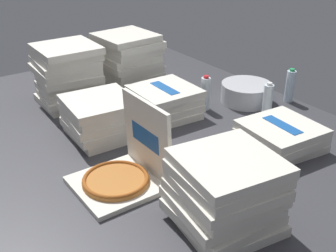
{
  "coord_description": "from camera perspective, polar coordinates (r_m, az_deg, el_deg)",
  "views": [
    {
      "loc": [
        1.65,
        -1.03,
        1.13
      ],
      "look_at": [
        0.06,
        0.1,
        0.14
      ],
      "focal_mm": 44.87,
      "sensor_mm": 36.0,
      "label": 1
    }
  ],
  "objects": [
    {
      "name": "pizza_stack_left_far",
      "position": [
        3.0,
        -5.39,
        8.67
      ],
      "size": [
        0.41,
        0.41,
        0.39
      ],
      "color": "silver",
      "rests_on": "ground_plane"
    },
    {
      "name": "water_bottle_0",
      "position": [
        2.63,
        13.37,
        3.32
      ],
      "size": [
        0.06,
        0.06,
        0.23
      ],
      "color": "white",
      "rests_on": "ground_plane"
    },
    {
      "name": "water_bottle_2",
      "position": [
        2.9,
        16.19,
        5.26
      ],
      "size": [
        0.06,
        0.06,
        0.23
      ],
      "color": "silver",
      "rests_on": "ground_plane"
    },
    {
      "name": "ice_bucket",
      "position": [
        2.84,
        10.59,
        4.46
      ],
      "size": [
        0.33,
        0.33,
        0.13
      ],
      "primitive_type": "cylinder",
      "color": "#B7BABF",
      "rests_on": "ground_plane"
    },
    {
      "name": "pizza_stack_left_mid",
      "position": [
        2.38,
        -9.01,
        1.19
      ],
      "size": [
        0.41,
        0.41,
        0.22
      ],
      "color": "silver",
      "rests_on": "ground_plane"
    },
    {
      "name": "pizza_stack_left_near",
      "position": [
        2.6,
        -0.54,
        3.35
      ],
      "size": [
        0.41,
        0.41,
        0.18
      ],
      "color": "silver",
      "rests_on": "ground_plane"
    },
    {
      "name": "pizza_stack_center_near",
      "position": [
        2.32,
        15.05,
        -1.31
      ],
      "size": [
        0.41,
        0.41,
        0.13
      ],
      "color": "silver",
      "rests_on": "ground_plane"
    },
    {
      "name": "water_bottle_1",
      "position": [
        2.68,
        5.11,
        4.44
      ],
      "size": [
        0.06,
        0.06,
        0.23
      ],
      "color": "white",
      "rests_on": "ground_plane"
    },
    {
      "name": "pizza_stack_right_mid",
      "position": [
        2.81,
        -13.48,
        6.79
      ],
      "size": [
        0.43,
        0.42,
        0.39
      ],
      "color": "silver",
      "rests_on": "ground_plane"
    },
    {
      "name": "open_pizza_box",
      "position": [
        1.95,
        -5.91,
        -5.83
      ],
      "size": [
        0.37,
        0.38,
        0.39
      ],
      "color": "silver",
      "rests_on": "ground_plane"
    },
    {
      "name": "pizza_stack_right_far",
      "position": [
        1.68,
        7.74,
        -8.94
      ],
      "size": [
        0.43,
        0.44,
        0.31
      ],
      "color": "silver",
      "rests_on": "ground_plane"
    },
    {
      "name": "ground_plane",
      "position": [
        2.25,
        -2.97,
        -3.51
      ],
      "size": [
        3.2,
        2.4,
        0.02
      ],
      "primitive_type": "cube",
      "color": "#38383D"
    }
  ]
}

